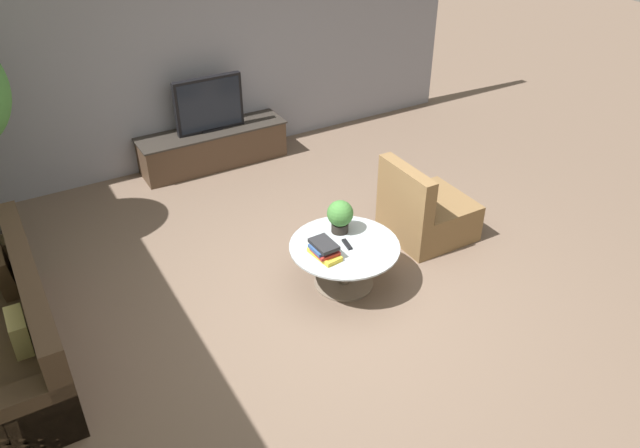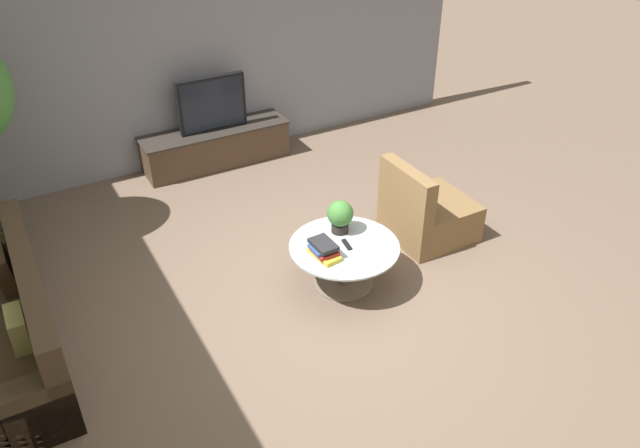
% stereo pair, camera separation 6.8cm
% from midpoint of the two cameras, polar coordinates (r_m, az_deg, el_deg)
% --- Properties ---
extents(ground_plane, '(24.00, 24.00, 0.00)m').
position_cam_midpoint_polar(ground_plane, '(5.75, 1.09, -6.48)').
color(ground_plane, brown).
extents(back_wall_stone, '(7.40, 0.12, 3.00)m').
position_cam_midpoint_polar(back_wall_stone, '(7.73, -11.58, 16.21)').
color(back_wall_stone, gray).
rests_on(back_wall_stone, ground).
extents(media_console, '(1.83, 0.50, 0.47)m').
position_cam_midpoint_polar(media_console, '(7.92, -9.24, 7.08)').
color(media_console, '#473323').
rests_on(media_console, ground).
extents(television, '(0.84, 0.13, 0.66)m').
position_cam_midpoint_polar(television, '(7.70, -9.60, 10.76)').
color(television, black).
rests_on(television, media_console).
extents(coffee_table, '(1.00, 1.00, 0.44)m').
position_cam_midpoint_polar(coffee_table, '(5.70, 2.55, -3.05)').
color(coffee_table, '#756656').
rests_on(coffee_table, ground).
extents(couch_by_wall, '(0.84, 2.14, 0.84)m').
position_cam_midpoint_polar(couch_by_wall, '(5.55, -26.72, -8.74)').
color(couch_by_wall, '#4C3828').
rests_on(couch_by_wall, ground).
extents(armchair_wicker, '(0.80, 0.76, 0.86)m').
position_cam_midpoint_polar(armchair_wicker, '(6.47, 9.97, 0.91)').
color(armchair_wicker, brown).
rests_on(armchair_wicker, ground).
extents(potted_plant_tabletop, '(0.24, 0.24, 0.32)m').
position_cam_midpoint_polar(potted_plant_tabletop, '(5.72, 2.20, 0.78)').
color(potted_plant_tabletop, black).
rests_on(potted_plant_tabletop, coffee_table).
extents(book_stack, '(0.21, 0.33, 0.14)m').
position_cam_midpoint_polar(book_stack, '(5.45, 0.71, -2.37)').
color(book_stack, gold).
rests_on(book_stack, coffee_table).
extents(remote_black, '(0.06, 0.16, 0.02)m').
position_cam_midpoint_polar(remote_black, '(5.62, 2.81, -1.89)').
color(remote_black, black).
rests_on(remote_black, coffee_table).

